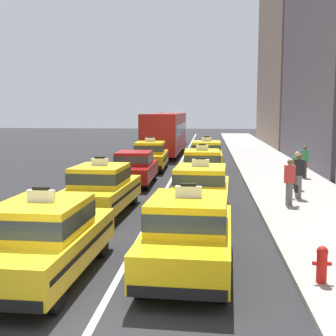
# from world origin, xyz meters

# --- Properties ---
(lane_stripe_left_right) EXTENTS (0.14, 80.00, 0.01)m
(lane_stripe_left_right) POSITION_xyz_m (0.00, 20.00, 0.00)
(lane_stripe_left_right) COLOR silver
(lane_stripe_left_right) RESTS_ON ground
(sidewalk_curb) EXTENTS (4.00, 90.00, 0.15)m
(sidewalk_curb) POSITION_xyz_m (5.60, 15.00, 0.07)
(sidewalk_curb) COLOR #9E9993
(sidewalk_curb) RESTS_ON ground
(taxi_left_nearest) EXTENTS (1.95, 4.61, 1.96)m
(taxi_left_nearest) POSITION_xyz_m (-1.47, 2.73, 0.88)
(taxi_left_nearest) COLOR black
(taxi_left_nearest) RESTS_ON ground
(taxi_left_second) EXTENTS (2.01, 4.64, 1.96)m
(taxi_left_second) POSITION_xyz_m (-1.72, 8.68, 0.88)
(taxi_left_second) COLOR black
(taxi_left_second) RESTS_ON ground
(sedan_left_third) EXTENTS (1.80, 4.31, 1.58)m
(sedan_left_third) POSITION_xyz_m (-1.58, 14.70, 0.85)
(sedan_left_third) COLOR black
(sedan_left_third) RESTS_ON ground
(taxi_left_fourth) EXTENTS (1.91, 4.60, 1.96)m
(taxi_left_fourth) POSITION_xyz_m (-1.53, 20.03, 0.88)
(taxi_left_fourth) COLOR black
(taxi_left_fourth) RESTS_ON ground
(bus_left_fifth) EXTENTS (2.62, 11.22, 3.22)m
(bus_left_fifth) POSITION_xyz_m (-1.54, 29.52, 1.82)
(bus_left_fifth) COLOR black
(bus_left_fifth) RESTS_ON ground
(box_truck_left_sixth) EXTENTS (2.38, 6.99, 3.27)m
(box_truck_left_sixth) POSITION_xyz_m (-1.71, 40.68, 1.78)
(box_truck_left_sixth) COLOR black
(box_truck_left_sixth) RESTS_ON ground
(taxi_right_nearest) EXTENTS (2.00, 4.63, 1.96)m
(taxi_right_nearest) POSITION_xyz_m (1.45, 3.44, 0.88)
(taxi_right_nearest) COLOR black
(taxi_right_nearest) RESTS_ON ground
(taxi_right_second) EXTENTS (2.02, 4.64, 1.96)m
(taxi_right_second) POSITION_xyz_m (1.61, 8.74, 0.88)
(taxi_right_second) COLOR black
(taxi_right_second) RESTS_ON ground
(taxi_right_third) EXTENTS (1.92, 4.60, 1.96)m
(taxi_right_third) POSITION_xyz_m (1.57, 14.75, 0.88)
(taxi_right_third) COLOR black
(taxi_right_third) RESTS_ON ground
(taxi_right_fourth) EXTENTS (1.84, 4.57, 1.96)m
(taxi_right_fourth) POSITION_xyz_m (1.74, 20.74, 0.88)
(taxi_right_fourth) COLOR black
(taxi_right_fourth) RESTS_ON ground
(pedestrian_near_crosswalk) EXTENTS (0.47, 0.24, 1.59)m
(pedestrian_near_crosswalk) POSITION_xyz_m (6.60, 16.76, 0.95)
(pedestrian_near_crosswalk) COLOR #473828
(pedestrian_near_crosswalk) RESTS_ON sidewalk_curb
(pedestrian_mid_block) EXTENTS (0.36, 0.24, 1.60)m
(pedestrian_mid_block) POSITION_xyz_m (5.60, 13.37, 0.96)
(pedestrian_mid_block) COLOR #23232D
(pedestrian_mid_block) RESTS_ON sidewalk_curb
(pedestrian_by_storefront) EXTENTS (0.47, 0.24, 1.63)m
(pedestrian_by_storefront) POSITION_xyz_m (4.73, 10.01, 0.96)
(pedestrian_by_storefront) COLOR slate
(pedestrian_by_storefront) RESTS_ON sidewalk_curb
(pedestrian_trailing) EXTENTS (0.47, 0.24, 1.69)m
(pedestrian_trailing) POSITION_xyz_m (5.28, 11.33, 1.00)
(pedestrian_trailing) COLOR slate
(pedestrian_trailing) RESTS_ON sidewalk_curb
(fire_hydrant) EXTENTS (0.36, 0.22, 0.73)m
(fire_hydrant) POSITION_xyz_m (4.08, 2.67, 0.55)
(fire_hydrant) COLOR red
(fire_hydrant) RESTS_ON sidewalk_curb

